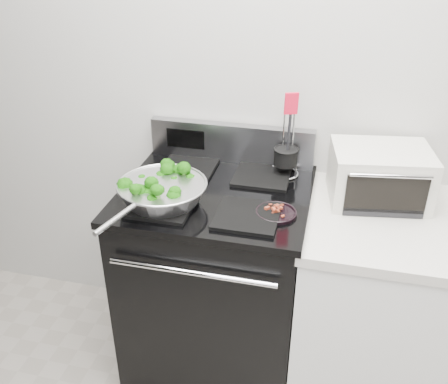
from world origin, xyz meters
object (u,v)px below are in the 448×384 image
(skillet, at_px, (162,191))
(bacon_plate, at_px, (276,210))
(utensil_holder, at_px, (286,161))
(toaster_oven, at_px, (379,175))
(gas_range, at_px, (216,278))

(skillet, relative_size, bacon_plate, 3.51)
(utensil_holder, relative_size, toaster_oven, 0.89)
(toaster_oven, bearing_deg, skillet, -169.44)
(utensil_holder, bearing_deg, bacon_plate, -107.98)
(skillet, xyz_separation_m, bacon_plate, (0.45, 0.02, -0.04))
(skillet, relative_size, toaster_oven, 1.32)
(skillet, xyz_separation_m, utensil_holder, (0.44, 0.36, 0.01))
(gas_range, xyz_separation_m, bacon_plate, (0.27, -0.13, 0.48))
(gas_range, bearing_deg, toaster_oven, 12.32)
(gas_range, height_order, bacon_plate, gas_range)
(toaster_oven, bearing_deg, bacon_plate, -153.37)
(gas_range, height_order, toaster_oven, toaster_oven)
(gas_range, height_order, utensil_holder, utensil_holder)
(toaster_oven, bearing_deg, utensil_holder, 161.16)
(skillet, distance_m, utensil_holder, 0.57)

